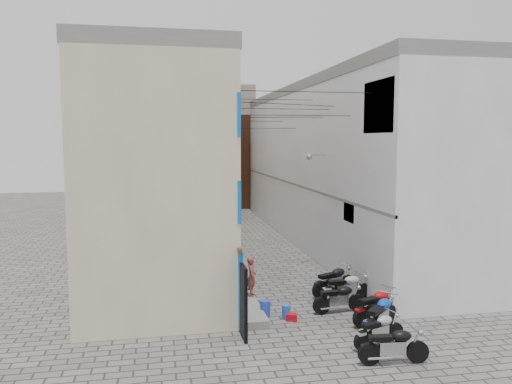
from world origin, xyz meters
TOP-DOWN VIEW (x-y plane):
  - ground at (0.00, 0.00)m, footprint 90.00×90.00m
  - plinth at (-2.05, 13.00)m, footprint 0.90×26.00m
  - building_left at (-4.98, 12.95)m, footprint 5.10×27.00m
  - building_right at (5.00, 13.00)m, footprint 5.94×26.00m
  - building_far_brick_left at (-2.00, 28.00)m, footprint 6.00×6.00m
  - building_far_brick_right at (3.00, 30.00)m, footprint 5.00×6.00m
  - building_far_concrete at (0.00, 34.00)m, footprint 8.00×5.00m
  - far_shopfront at (0.00, 25.20)m, footprint 2.00×0.30m
  - overhead_wires at (0.00, 7.64)m, footprint 5.80×13.02m
  - motorcycle_a at (1.06, -3.00)m, footprint 1.96×0.77m
  - motorcycle_b at (1.19, -1.85)m, footprint 1.89×1.13m
  - motorcycle_c at (1.64, -0.97)m, footprint 2.05×1.95m
  - motorcycle_d at (1.90, -0.08)m, footprint 2.19×1.53m
  - motorcycle_e at (1.04, 1.01)m, footprint 1.93×0.72m
  - motorcycle_f at (1.70, 2.04)m, footprint 2.05×0.80m
  - motorcycle_g at (1.54, 2.91)m, footprint 2.20×1.51m
  - person_a at (-1.70, 2.60)m, footprint 0.44×0.58m
  - person_b at (-2.11, 6.27)m, footprint 0.89×0.94m
  - water_jug_near at (-0.87, 0.80)m, footprint 0.38×0.38m
  - water_jug_far at (-1.51, 1.13)m, footprint 0.40×0.40m
  - red_crate at (-0.74, 0.58)m, footprint 0.43×0.37m

SIDE VIEW (x-z plane):
  - ground at x=0.00m, z-range 0.00..0.00m
  - red_crate at x=-0.74m, z-range 0.00..0.23m
  - plinth at x=-2.05m, z-range 0.00..0.25m
  - water_jug_near at x=-0.87m, z-range 0.00..0.45m
  - water_jug_far at x=-1.51m, z-range 0.00..0.54m
  - motorcycle_b at x=1.19m, z-range 0.00..1.04m
  - motorcycle_e at x=1.04m, z-range 0.00..1.10m
  - motorcycle_a at x=1.06m, z-range 0.00..1.11m
  - motorcycle_f at x=1.70m, z-range 0.00..1.16m
  - motorcycle_d at x=1.90m, z-range 0.00..1.22m
  - motorcycle_g at x=1.54m, z-range 0.00..1.22m
  - motorcycle_c at x=1.64m, z-range 0.00..1.24m
  - person_a at x=-1.70m, z-range 0.25..1.69m
  - person_b at x=-2.11m, z-range 0.25..1.77m
  - far_shopfront at x=0.00m, z-range 0.00..2.40m
  - building_far_brick_right at x=3.00m, z-range 0.00..8.00m
  - building_left at x=-4.98m, z-range 0.00..9.00m
  - building_right at x=5.00m, z-range 0.01..9.01m
  - building_far_brick_left at x=-2.00m, z-range 0.00..10.00m
  - building_far_concrete at x=0.00m, z-range 0.00..11.00m
  - overhead_wires at x=0.00m, z-range 6.46..7.79m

